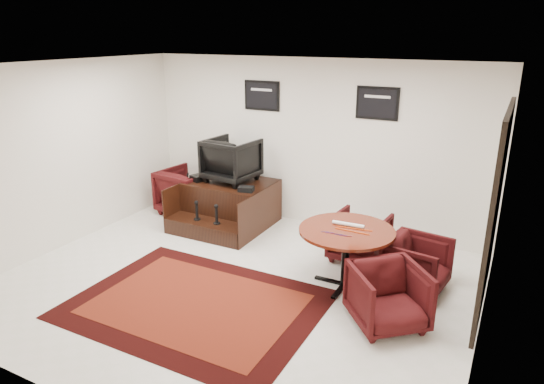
# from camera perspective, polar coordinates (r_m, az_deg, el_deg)

# --- Properties ---
(ground) EXTENTS (6.00, 6.00, 0.00)m
(ground) POSITION_cam_1_polar(r_m,az_deg,el_deg) (6.56, -4.60, -10.73)
(ground) COLOR white
(ground) RESTS_ON ground
(room_shell) EXTENTS (6.02, 5.02, 2.81)m
(room_shell) POSITION_cam_1_polar(r_m,az_deg,el_deg) (5.81, -0.98, 4.41)
(room_shell) COLOR white
(room_shell) RESTS_ON ground
(area_rug) EXTENTS (2.97, 2.22, 0.01)m
(area_rug) POSITION_cam_1_polar(r_m,az_deg,el_deg) (6.17, -8.92, -12.90)
(area_rug) COLOR black
(area_rug) RESTS_ON ground
(shine_podium) EXTENTS (1.44, 1.48, 0.74)m
(shine_podium) POSITION_cam_1_polar(r_m,az_deg,el_deg) (8.38, -5.18, -1.55)
(shine_podium) COLOR black
(shine_podium) RESTS_ON ground
(shine_chair) EXTENTS (0.86, 0.81, 0.82)m
(shine_chair) POSITION_cam_1_polar(r_m,az_deg,el_deg) (8.26, -4.78, 4.05)
(shine_chair) COLOR black
(shine_chair) RESTS_ON shine_podium
(shoes_pair) EXTENTS (0.29, 0.32, 0.10)m
(shoes_pair) POSITION_cam_1_polar(r_m,az_deg,el_deg) (8.44, -8.56, 1.69)
(shoes_pair) COLOR black
(shoes_pair) RESTS_ON shine_podium
(polish_kit) EXTENTS (0.27, 0.22, 0.08)m
(polish_kit) POSITION_cam_1_polar(r_m,az_deg,el_deg) (7.78, -3.07, 0.36)
(polish_kit) COLOR black
(polish_kit) RESTS_ON shine_podium
(umbrella_black) EXTENTS (0.34, 0.13, 0.91)m
(umbrella_black) POSITION_cam_1_polar(r_m,az_deg,el_deg) (8.66, -10.42, -0.33)
(umbrella_black) COLOR black
(umbrella_black) RESTS_ON ground
(umbrella_hooked) EXTENTS (0.30, 0.11, 0.81)m
(umbrella_hooked) POSITION_cam_1_polar(r_m,az_deg,el_deg) (8.86, -9.70, -0.21)
(umbrella_hooked) COLOR black
(umbrella_hooked) RESTS_ON ground
(armchair_side) EXTENTS (0.98, 0.93, 0.91)m
(armchair_side) POSITION_cam_1_polar(r_m,az_deg,el_deg) (8.97, -9.93, 0.35)
(armchair_side) COLOR black
(armchair_side) RESTS_ON ground
(meeting_table) EXTENTS (1.22, 1.22, 0.80)m
(meeting_table) POSITION_cam_1_polar(r_m,az_deg,el_deg) (6.27, 8.75, -5.16)
(meeting_table) COLOR #49100A
(meeting_table) RESTS_ON ground
(table_chair_back) EXTENTS (0.80, 0.76, 0.77)m
(table_chair_back) POSITION_cam_1_polar(r_m,az_deg,el_deg) (7.16, 10.28, -4.97)
(table_chair_back) COLOR black
(table_chair_back) RESTS_ON ground
(table_chair_window) EXTENTS (0.79, 0.82, 0.75)m
(table_chair_window) POSITION_cam_1_polar(r_m,az_deg,el_deg) (6.55, 16.70, -7.88)
(table_chair_window) COLOR black
(table_chair_window) RESTS_ON ground
(table_chair_corner) EXTENTS (1.05, 1.04, 0.79)m
(table_chair_corner) POSITION_cam_1_polar(r_m,az_deg,el_deg) (5.69, 13.49, -11.55)
(table_chair_corner) COLOR black
(table_chair_corner) RESTS_ON ground
(paper_roll) EXTENTS (0.42, 0.07, 0.05)m
(paper_roll) POSITION_cam_1_polar(r_m,az_deg,el_deg) (6.33, 8.97, -3.79)
(paper_roll) COLOR white
(paper_roll) RESTS_ON meeting_table
(table_clutter) EXTENTS (0.57, 0.33, 0.01)m
(table_clutter) POSITION_cam_1_polar(r_m,az_deg,el_deg) (6.18, 9.12, -4.53)
(table_clutter) COLOR #D0400B
(table_clutter) RESTS_ON meeting_table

